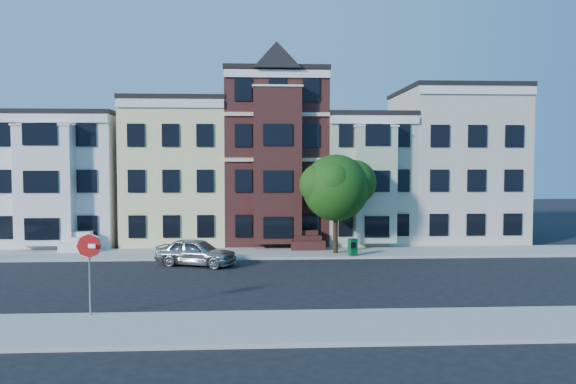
{
  "coord_description": "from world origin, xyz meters",
  "views": [
    {
      "loc": [
        -1.31,
        -27.23,
        5.8
      ],
      "look_at": [
        0.35,
        3.33,
        4.2
      ],
      "focal_mm": 35.0,
      "sensor_mm": 36.0,
      "label": 1
    }
  ],
  "objects": [
    {
      "name": "house_yellow",
      "position": [
        -7.0,
        14.5,
        5.0
      ],
      "size": [
        7.0,
        9.0,
        10.0
      ],
      "primitive_type": "cube",
      "color": "beige",
      "rests_on": "ground"
    },
    {
      "name": "house_cream",
      "position": [
        13.5,
        14.5,
        5.5
      ],
      "size": [
        8.0,
        9.0,
        11.0
      ],
      "primitive_type": "cube",
      "color": "beige",
      "rests_on": "ground"
    },
    {
      "name": "newspaper_box",
      "position": [
        4.45,
        6.32,
        0.67
      ],
      "size": [
        0.58,
        0.55,
        1.04
      ],
      "primitive_type": "cube",
      "rotation": [
        0.0,
        0.0,
        0.34
      ],
      "color": "#0A5626",
      "rests_on": "far_sidewalk"
    },
    {
      "name": "parked_car",
      "position": [
        -4.79,
        4.38,
        0.77
      ],
      "size": [
        4.89,
        3.24,
        1.55
      ],
      "primitive_type": "imported",
      "rotation": [
        0.0,
        0.0,
        1.23
      ],
      "color": "#9EA1A6",
      "rests_on": "ground"
    },
    {
      "name": "house_white",
      "position": [
        -15.0,
        14.5,
        4.5
      ],
      "size": [
        8.0,
        9.0,
        9.0
      ],
      "primitive_type": "cube",
      "color": "silver",
      "rests_on": "ground"
    },
    {
      "name": "near_sidewalk",
      "position": [
        0.0,
        -8.0,
        0.07
      ],
      "size": [
        60.0,
        4.0,
        0.15
      ],
      "primitive_type": "cube",
      "color": "#9E9B93",
      "rests_on": "ground"
    },
    {
      "name": "house_brown",
      "position": [
        0.0,
        14.5,
        6.0
      ],
      "size": [
        7.0,
        9.0,
        12.0
      ],
      "primitive_type": "cube",
      "color": "#381816",
      "rests_on": "ground"
    },
    {
      "name": "ground",
      "position": [
        0.0,
        0.0,
        0.0
      ],
      "size": [
        120.0,
        120.0,
        0.0
      ],
      "primitive_type": "plane",
      "color": "black"
    },
    {
      "name": "far_sidewalk",
      "position": [
        0.0,
        8.0,
        0.07
      ],
      "size": [
        60.0,
        4.0,
        0.15
      ],
      "primitive_type": "cube",
      "color": "#9E9B93",
      "rests_on": "ground"
    },
    {
      "name": "stop_sign",
      "position": [
        -7.53,
        -6.3,
        1.87
      ],
      "size": [
        0.94,
        0.41,
        3.45
      ],
      "primitive_type": null,
      "rotation": [
        0.0,
        0.0,
        -0.31
      ],
      "color": "#B21414",
      "rests_on": "near_sidewalk"
    },
    {
      "name": "house_green",
      "position": [
        6.5,
        14.5,
        4.5
      ],
      "size": [
        6.0,
        9.0,
        9.0
      ],
      "primitive_type": "cube",
      "color": "#A5B49A",
      "rests_on": "ground"
    },
    {
      "name": "street_tree",
      "position": [
        3.55,
        7.41,
        3.96
      ],
      "size": [
        7.87,
        7.87,
        7.62
      ],
      "primitive_type": null,
      "rotation": [
        0.0,
        0.0,
        -0.23
      ],
      "color": "#205314",
      "rests_on": "far_sidewalk"
    }
  ]
}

